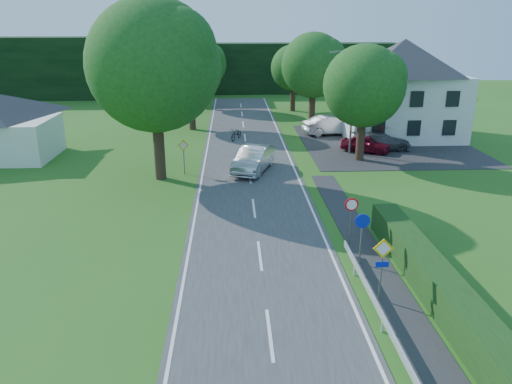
{
  "coord_description": "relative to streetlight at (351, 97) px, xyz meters",
  "views": [
    {
      "loc": [
        -1.18,
        -8.35,
        10.11
      ],
      "look_at": [
        0.06,
        16.69,
        1.45
      ],
      "focal_mm": 35.0,
      "sensor_mm": 36.0,
      "label": 1
    }
  ],
  "objects": [
    {
      "name": "treeline_right",
      "position": [
        -0.06,
        36.0,
        -0.96
      ],
      "size": [
        30.0,
        5.0,
        7.0
      ],
      "primitive_type": "cube",
      "color": "black",
      "rests_on": "ground"
    },
    {
      "name": "tree_left_back",
      "position": [
        -12.56,
        22.0,
        -0.43
      ],
      "size": [
        6.6,
        6.6,
        8.07
      ],
      "primitive_type": null,
      "color": "#164917",
      "rests_on": "ground"
    },
    {
      "name": "parasol",
      "position": [
        3.13,
        1.77,
        -3.49
      ],
      "size": [
        2.16,
        2.2,
        1.86
      ],
      "primitive_type": "imported",
      "rotation": [
        0.0,
        0.0,
        -0.07
      ],
      "color": "red",
      "rests_on": "parking_pad"
    },
    {
      "name": "sign_speed_limit",
      "position": [
        -3.76,
        -17.03,
        -2.7
      ],
      "size": [
        0.64,
        0.11,
        2.37
      ],
      "color": "slate",
      "rests_on": "ground"
    },
    {
      "name": "treeline_left",
      "position": [
        -36.06,
        32.0,
        -0.46
      ],
      "size": [
        44.0,
        6.0,
        8.0
      ],
      "primitive_type": "cube",
      "color": "black",
      "rests_on": "ground"
    },
    {
      "name": "tree_right_mid",
      "position": [
        0.44,
        -2.0,
        -0.17
      ],
      "size": [
        7.0,
        7.0,
        8.58
      ],
      "primitive_type": null,
      "color": "#164917",
      "rests_on": "ground"
    },
    {
      "name": "sign_roundabout",
      "position": [
        -3.76,
        -19.02,
        -2.79
      ],
      "size": [
        0.64,
        0.08,
        2.37
      ],
      "color": "slate",
      "rests_on": "ground"
    },
    {
      "name": "sign_priority_left",
      "position": [
        -12.56,
        -5.02,
        -2.75
      ],
      "size": [
        0.78,
        0.09,
        2.44
      ],
      "color": "slate",
      "rests_on": "ground"
    },
    {
      "name": "line_centre",
      "position": [
        -8.06,
        -10.0,
        -4.42
      ],
      "size": [
        0.12,
        80.0,
        0.01
      ],
      "primitive_type": null,
      "color": "white",
      "rests_on": "road"
    },
    {
      "name": "tree_right_far",
      "position": [
        -1.06,
        12.0,
        0.08
      ],
      "size": [
        7.4,
        7.4,
        9.09
      ],
      "primitive_type": null,
      "color": "#164917",
      "rests_on": "ground"
    },
    {
      "name": "parking_pad",
      "position": [
        3.94,
        3.0,
        -4.44
      ],
      "size": [
        14.0,
        16.0,
        0.04
      ],
      "primitive_type": "cube",
      "color": "#252427",
      "rests_on": "ground"
    },
    {
      "name": "parked_car_grey",
      "position": [
        3.0,
        1.04,
        -3.74
      ],
      "size": [
        4.85,
        2.21,
        1.37
      ],
      "primitive_type": "imported",
      "rotation": [
        0.0,
        0.0,
        1.51
      ],
      "color": "#535458",
      "rests_on": "parking_pad"
    },
    {
      "name": "tree_left_far",
      "position": [
        -13.06,
        10.0,
        -0.17
      ],
      "size": [
        7.0,
        7.0,
        8.58
      ],
      "primitive_type": null,
      "color": "#164917",
      "rests_on": "ground"
    },
    {
      "name": "road",
      "position": [
        -8.06,
        -10.0,
        -4.44
      ],
      "size": [
        7.0,
        80.0,
        0.04
      ],
      "primitive_type": "cube",
      "color": "#38373A",
      "rests_on": "ground"
    },
    {
      "name": "line_edge_right",
      "position": [
        -4.81,
        -10.0,
        -4.42
      ],
      "size": [
        0.12,
        80.0,
        0.01
      ],
      "primitive_type": "cube",
      "color": "white",
      "rests_on": "road"
    },
    {
      "name": "parked_car_silver_a",
      "position": [
        -0.02,
        6.87,
        -3.56
      ],
      "size": [
        5.49,
        2.84,
        1.72
      ],
      "primitive_type": "imported",
      "rotation": [
        0.0,
        0.0,
        1.77
      ],
      "color": "silver",
      "rests_on": "parking_pad"
    },
    {
      "name": "moving_car",
      "position": [
        -7.76,
        -4.65,
        -3.56
      ],
      "size": [
        3.42,
        5.54,
        1.72
      ],
      "primitive_type": "imported",
      "rotation": [
        0.0,
        0.0,
        -0.33
      ],
      "color": "silver",
      "rests_on": "road"
    },
    {
      "name": "sign_priority_right",
      "position": [
        -3.76,
        -22.02,
        -2.67
      ],
      "size": [
        0.78,
        0.09,
        2.59
      ],
      "color": "slate",
      "rests_on": "ground"
    },
    {
      "name": "parked_car_red",
      "position": [
        1.5,
        0.31,
        -3.76
      ],
      "size": [
        4.19,
        3.23,
        1.33
      ],
      "primitive_type": "imported",
      "rotation": [
        0.0,
        0.0,
        1.08
      ],
      "color": "maroon",
      "rests_on": "parking_pad"
    },
    {
      "name": "line_edge_left",
      "position": [
        -11.31,
        -10.0,
        -4.42
      ],
      "size": [
        0.12,
        80.0,
        0.01
      ],
      "primitive_type": "cube",
      "color": "white",
      "rests_on": "road"
    },
    {
      "name": "streetlight",
      "position": [
        0.0,
        0.0,
        0.0
      ],
      "size": [
        2.03,
        0.18,
        8.0
      ],
      "color": "slate",
      "rests_on": "ground"
    },
    {
      "name": "tree_right_back",
      "position": [
        -2.06,
        20.0,
        -0.68
      ],
      "size": [
        6.2,
        6.2,
        7.56
      ],
      "primitive_type": null,
      "color": "#164917",
      "rests_on": "ground"
    },
    {
      "name": "house_white",
      "position": [
        5.94,
        6.0,
        -0.06
      ],
      "size": [
        10.6,
        8.4,
        8.6
      ],
      "color": "white",
      "rests_on": "ground"
    },
    {
      "name": "tree_main",
      "position": [
        -14.06,
        -6.0,
        1.36
      ],
      "size": [
        9.4,
        9.4,
        11.64
      ],
      "primitive_type": null,
      "color": "#164917",
      "rests_on": "ground"
    },
    {
      "name": "motorcycle",
      "position": [
        -8.85,
        5.2,
        -3.9
      ],
      "size": [
        1.47,
        2.1,
        1.05
      ],
      "primitive_type": "imported",
      "rotation": [
        0.0,
        0.0,
        -0.43
      ],
      "color": "black",
      "rests_on": "road"
    }
  ]
}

